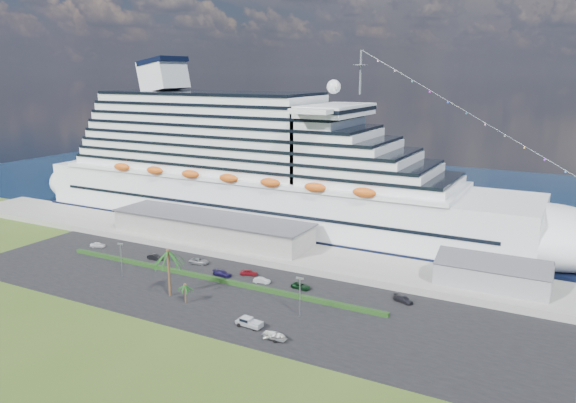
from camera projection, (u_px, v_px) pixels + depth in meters
The scene contains 22 objects.
ground at pixel (196, 312), 115.33m from camera, with size 420.00×420.00×0.00m, color #38541C.
asphalt_lot at pixel (226, 293), 124.76m from camera, with size 140.00×38.00×0.12m, color black.
wharf at pixel (288, 253), 149.45m from camera, with size 240.00×20.00×1.80m, color gray.
water at pixel (393, 194), 226.87m from camera, with size 420.00×160.00×0.02m, color black.
cruise_ship at pixel (264, 174), 176.41m from camera, with size 191.00×38.00×54.00m.
terminal_building at pixel (211, 227), 160.05m from camera, with size 61.00×15.00×6.30m.
port_shed at pixel (493, 273), 124.67m from camera, with size 24.00×12.31×7.37m.
hedge at pixel (210, 278), 132.62m from camera, with size 88.00×1.10×0.90m, color #153210.
lamp_post_left at pixel (121, 256), 133.91m from camera, with size 1.60×0.35×8.27m.
lamp_post_right at pixel (300, 292), 111.76m from camera, with size 1.60×0.35×8.27m.
palm_tall at pixel (168, 256), 121.30m from camera, with size 8.82×8.82×11.13m.
palm_short at pixel (185, 287), 118.73m from camera, with size 3.53×3.53×4.56m.
parked_car_0 at pixel (98, 245), 157.08m from camera, with size 1.67×4.16×1.42m, color white.
parked_car_1 at pixel (155, 257), 146.77m from camera, with size 1.49×4.27×1.41m, color black.
parked_car_2 at pixel (199, 261), 143.51m from camera, with size 2.33×5.04×1.40m, color gray.
parked_car_3 at pixel (222, 273), 134.96m from camera, with size 1.95×4.79×1.39m, color #18123F.
parked_car_4 at pixel (249, 273), 135.51m from camera, with size 1.66×4.14×1.41m, color maroon.
parked_car_5 at pixel (262, 280), 130.51m from camera, with size 1.37×3.93×1.30m, color silver.
parked_car_6 at pixel (301, 286), 127.12m from camera, with size 2.11×4.58×1.27m, color black.
parked_car_7 at pixel (403, 299), 119.67m from camera, with size 1.88×4.62×1.34m, color #222228.
pickup_truck at pixel (249, 322), 107.90m from camera, with size 5.47×2.31×1.89m.
boat_trailer at pixel (275, 335), 102.49m from camera, with size 5.39×3.44×1.56m.
Camera 1 is at (67.55, -85.42, 48.18)m, focal length 35.00 mm.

